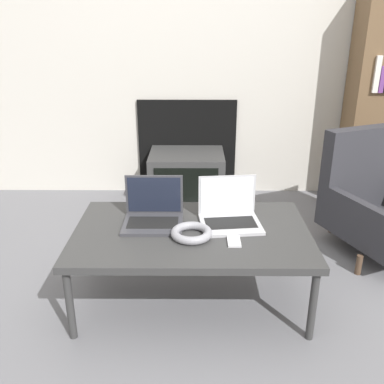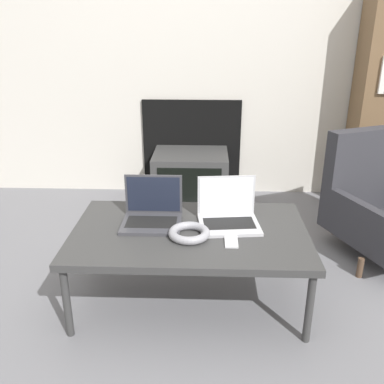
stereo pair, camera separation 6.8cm
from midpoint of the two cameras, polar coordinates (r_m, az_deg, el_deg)
The scene contains 9 objects.
ground_plane at distance 2.05m, azimuth 0.25°, elevation -19.96°, with size 14.00×14.00×0.00m, color slate.
wall_back at distance 3.47m, azimuth 1.43°, elevation 20.50°, with size 7.00×0.08×2.60m.
table at distance 2.15m, azimuth 0.61°, elevation -5.82°, with size 1.17×0.71×0.40m.
laptop_left at distance 2.22m, azimuth -4.44°, elevation -2.80°, with size 0.30×0.25×0.23m.
laptop_right at distance 2.21m, azimuth 5.71°, elevation -2.96°, with size 0.33×0.28×0.23m.
headphones at distance 2.07m, azimuth 0.46°, elevation -5.49°, with size 0.20×0.20×0.04m.
phone at distance 2.04m, azimuth 6.20°, elevation -6.51°, with size 0.06×0.13×0.01m.
tv at distance 3.40m, azimuth 0.39°, elevation 1.87°, with size 0.58×0.47×0.41m.
armchair at distance 2.93m, azimuth 24.16°, elevation -1.15°, with size 0.77×0.80×0.75m.
Camera 2 is at (0.08, -1.53, 1.37)m, focal length 40.00 mm.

